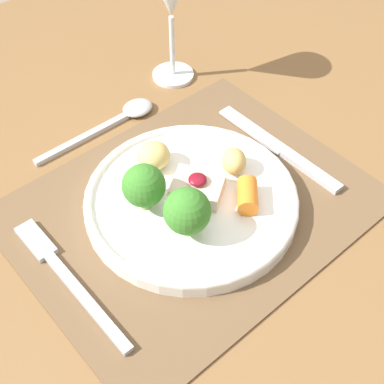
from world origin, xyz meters
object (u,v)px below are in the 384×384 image
(dinner_plate, at_px, (190,195))
(knife, at_px, (285,153))
(fork, at_px, (63,273))
(spoon, at_px, (122,117))

(dinner_plate, relative_size, knife, 1.23)
(fork, relative_size, knife, 1.00)
(fork, xyz_separation_m, spoon, (0.21, 0.18, -0.00))
(spoon, bearing_deg, fork, -138.94)
(knife, bearing_deg, fork, 173.98)
(fork, height_order, knife, knife)
(knife, distance_m, spoon, 0.24)
(knife, bearing_deg, spoon, 119.98)
(knife, height_order, spoon, spoon)
(fork, bearing_deg, knife, -4.35)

